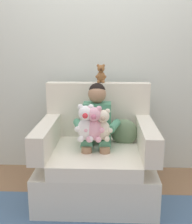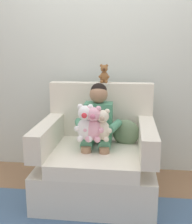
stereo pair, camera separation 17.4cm
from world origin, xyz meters
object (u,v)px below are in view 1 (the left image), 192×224
armchair (97,160)px  seated_child (97,124)px  throw_pillow (124,132)px  plush_cream (103,126)px  plush_pink (94,125)px  plush_white (86,124)px  plush_brown_on_backrest (101,74)px

armchair → seated_child: bearing=94.0°
throw_pillow → plush_cream: bearing=-126.8°
plush_pink → seated_child: bearing=63.9°
plush_white → throw_pillow: bearing=35.9°
seated_child → plush_white: size_ratio=2.55×
armchair → plush_cream: 0.41m
plush_white → plush_cream: bearing=2.7°
seated_child → plush_white: bearing=-118.5°
armchair → throw_pillow: bearing=26.5°
throw_pillow → armchair: bearing=-153.5°
seated_child → throw_pillow: size_ratio=3.17×
plush_brown_on_backrest → throw_pillow: 0.62m
armchair → plush_white: armchair is taller
seated_child → plush_pink: seated_child is taller
armchair → seated_child: seated_child is taller
plush_cream → plush_pink: 0.08m
plush_brown_on_backrest → throw_pillow: size_ratio=0.72×
armchair → plush_pink: bearing=-96.0°
armchair → seated_child: 0.35m
seated_child → plush_pink: bearing=-97.8°
plush_cream → plush_pink: plush_pink is taller
plush_white → plush_pink: bearing=-7.9°
plush_cream → plush_pink: bearing=-159.1°
armchair → plush_brown_on_backrest: bearing=85.2°
armchair → plush_cream: bearing=-65.9°
plush_white → throw_pillow: plush_white is taller
plush_pink → plush_cream: bearing=-6.7°
throw_pillow → plush_brown_on_backrest: bearing=137.4°
plush_cream → throw_pillow: plush_cream is taller
plush_cream → plush_pink: size_ratio=0.91×
plush_cream → plush_brown_on_backrest: (-0.03, 0.48, 0.40)m
plush_white → throw_pillow: size_ratio=1.24×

